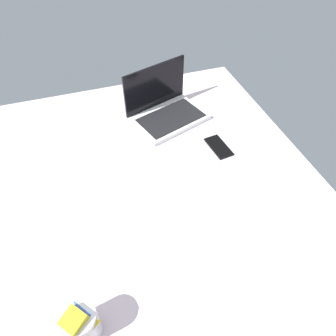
{
  "coord_description": "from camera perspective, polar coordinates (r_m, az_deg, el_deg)",
  "views": [
    {
      "loc": [
        7.03,
        -76.54,
        109.24
      ],
      "look_at": [
        31.67,
        -1.78,
        24.0
      ],
      "focal_mm": 32.7,
      "sensor_mm": 36.0,
      "label": 1
    }
  ],
  "objects": [
    {
      "name": "cell_phone",
      "position": [
        1.34,
        9.4,
        3.91
      ],
      "size": [
        8.4,
        14.7,
        0.8
      ],
      "primitive_type": "cube",
      "rotation": [
        0.0,
        0.0,
        3.26
      ],
      "color": "black",
      "rests_on": "bed_mattress"
    },
    {
      "name": "bed_mattress",
      "position": [
        1.26,
        -14.16,
        -7.38
      ],
      "size": [
        180.0,
        140.0,
        18.0
      ],
      "primitive_type": "cube",
      "color": "silver",
      "rests_on": "ground"
    },
    {
      "name": "laptop",
      "position": [
        1.47,
        -0.54,
        10.94
      ],
      "size": [
        38.56,
        32.21,
        23.0
      ],
      "rotation": [
        0.0,
        0.0,
        0.32
      ],
      "color": "silver",
      "rests_on": "bed_mattress"
    },
    {
      "name": "snack_cup",
      "position": [
        0.91,
        -15.74,
        -26.06
      ],
      "size": [
        9.63,
        9.13,
        13.52
      ],
      "color": "silver",
      "rests_on": "bed_mattress"
    }
  ]
}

